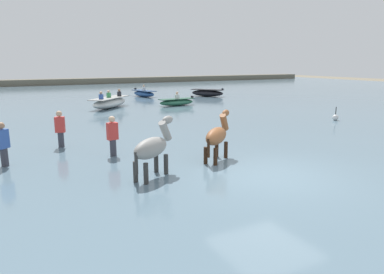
{
  "coord_description": "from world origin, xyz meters",
  "views": [
    {
      "loc": [
        -5.89,
        -6.94,
        3.27
      ],
      "look_at": [
        -0.64,
        3.05,
        0.86
      ],
      "focal_mm": 32.91,
      "sensor_mm": 36.0,
      "label": 1
    }
  ],
  "objects_px": {
    "person_spectator_far": "(60,133)",
    "channel_buoy": "(335,117)",
    "horse_flank_grey": "(152,149)",
    "person_wading_mid": "(3,149)",
    "boat_distant_east": "(177,102)",
    "person_wading_close": "(113,140)",
    "boat_mid_channel": "(110,102)",
    "horse_lead_chestnut": "(217,137)",
    "boat_far_offshore": "(144,93)",
    "boat_near_starboard": "(207,93)"
  },
  "relations": [
    {
      "from": "horse_lead_chestnut",
      "to": "boat_far_offshore",
      "type": "bearing_deg",
      "value": 76.01
    },
    {
      "from": "horse_lead_chestnut",
      "to": "person_wading_mid",
      "type": "distance_m",
      "value": 6.13
    },
    {
      "from": "horse_lead_chestnut",
      "to": "boat_distant_east",
      "type": "distance_m",
      "value": 13.77
    },
    {
      "from": "boat_mid_channel",
      "to": "person_wading_mid",
      "type": "distance_m",
      "value": 13.09
    },
    {
      "from": "boat_distant_east",
      "to": "person_wading_mid",
      "type": "distance_m",
      "value": 14.9
    },
    {
      "from": "horse_flank_grey",
      "to": "boat_far_offshore",
      "type": "height_order",
      "value": "horse_flank_grey"
    },
    {
      "from": "boat_far_offshore",
      "to": "person_wading_mid",
      "type": "xyz_separation_m",
      "value": [
        -10.63,
        -17.58,
        0.24
      ]
    },
    {
      "from": "horse_lead_chestnut",
      "to": "horse_flank_grey",
      "type": "distance_m",
      "value": 2.37
    },
    {
      "from": "person_wading_close",
      "to": "boat_mid_channel",
      "type": "bearing_deg",
      "value": 75.59
    },
    {
      "from": "boat_near_starboard",
      "to": "channel_buoy",
      "type": "height_order",
      "value": "boat_near_starboard"
    },
    {
      "from": "boat_far_offshore",
      "to": "boat_near_starboard",
      "type": "bearing_deg",
      "value": -24.69
    },
    {
      "from": "boat_mid_channel",
      "to": "boat_far_offshore",
      "type": "distance_m",
      "value": 7.52
    },
    {
      "from": "horse_flank_grey",
      "to": "person_wading_close",
      "type": "distance_m",
      "value": 2.59
    },
    {
      "from": "boat_mid_channel",
      "to": "person_spectator_far",
      "type": "bearing_deg",
      "value": -113.73
    },
    {
      "from": "boat_mid_channel",
      "to": "person_wading_close",
      "type": "bearing_deg",
      "value": -104.41
    },
    {
      "from": "boat_far_offshore",
      "to": "boat_distant_east",
      "type": "xyz_separation_m",
      "value": [
        -0.18,
        -6.96,
        -0.03
      ]
    },
    {
      "from": "boat_near_starboard",
      "to": "boat_far_offshore",
      "type": "xyz_separation_m",
      "value": [
        -4.96,
        2.28,
        -0.02
      ]
    },
    {
      "from": "horse_lead_chestnut",
      "to": "boat_distant_east",
      "type": "xyz_separation_m",
      "value": [
        4.77,
        12.91,
        -0.47
      ]
    },
    {
      "from": "boat_near_starboard",
      "to": "boat_distant_east",
      "type": "relative_size",
      "value": 1.1
    },
    {
      "from": "person_wading_close",
      "to": "person_wading_mid",
      "type": "xyz_separation_m",
      "value": [
        -3.05,
        0.32,
        0.0
      ]
    },
    {
      "from": "boat_near_starboard",
      "to": "channel_buoy",
      "type": "xyz_separation_m",
      "value": [
        -0.64,
        -14.06,
        -0.14
      ]
    },
    {
      "from": "horse_lead_chestnut",
      "to": "boat_mid_channel",
      "type": "xyz_separation_m",
      "value": [
        0.42,
        13.86,
        -0.38
      ]
    },
    {
      "from": "person_spectator_far",
      "to": "boat_far_offshore",
      "type": "bearing_deg",
      "value": 60.82
    },
    {
      "from": "boat_far_offshore",
      "to": "person_wading_mid",
      "type": "height_order",
      "value": "person_wading_mid"
    },
    {
      "from": "horse_flank_grey",
      "to": "boat_distant_east",
      "type": "height_order",
      "value": "horse_flank_grey"
    },
    {
      "from": "person_spectator_far",
      "to": "channel_buoy",
      "type": "relative_size",
      "value": 2.39
    },
    {
      "from": "horse_flank_grey",
      "to": "person_wading_mid",
      "type": "bearing_deg",
      "value": 139.64
    },
    {
      "from": "boat_mid_channel",
      "to": "person_spectator_far",
      "type": "xyz_separation_m",
      "value": [
        -4.35,
        -9.89,
        0.17
      ]
    },
    {
      "from": "boat_distant_east",
      "to": "person_wading_mid",
      "type": "height_order",
      "value": "person_wading_mid"
    },
    {
      "from": "boat_mid_channel",
      "to": "boat_distant_east",
      "type": "height_order",
      "value": "boat_mid_channel"
    },
    {
      "from": "person_spectator_far",
      "to": "boat_distant_east",
      "type": "bearing_deg",
      "value": 45.78
    },
    {
      "from": "person_spectator_far",
      "to": "channel_buoy",
      "type": "xyz_separation_m",
      "value": [
        13.2,
        -0.44,
        -0.36
      ]
    },
    {
      "from": "horse_lead_chestnut",
      "to": "horse_flank_grey",
      "type": "height_order",
      "value": "horse_flank_grey"
    },
    {
      "from": "boat_mid_channel",
      "to": "person_wading_mid",
      "type": "height_order",
      "value": "person_wading_mid"
    },
    {
      "from": "boat_distant_east",
      "to": "person_wading_close",
      "type": "xyz_separation_m",
      "value": [
        -7.4,
        -10.93,
        0.27
      ]
    },
    {
      "from": "boat_near_starboard",
      "to": "person_spectator_far",
      "type": "xyz_separation_m",
      "value": [
        -13.83,
        -13.61,
        0.22
      ]
    },
    {
      "from": "boat_mid_channel",
      "to": "person_spectator_far",
      "type": "height_order",
      "value": "person_spectator_far"
    },
    {
      "from": "horse_lead_chestnut",
      "to": "person_wading_close",
      "type": "height_order",
      "value": "horse_lead_chestnut"
    },
    {
      "from": "horse_lead_chestnut",
      "to": "person_spectator_far",
      "type": "distance_m",
      "value": 5.59
    },
    {
      "from": "boat_near_starboard",
      "to": "boat_distant_east",
      "type": "xyz_separation_m",
      "value": [
        -5.14,
        -4.68,
        -0.05
      ]
    },
    {
      "from": "boat_far_offshore",
      "to": "person_spectator_far",
      "type": "bearing_deg",
      "value": -119.18
    },
    {
      "from": "person_wading_close",
      "to": "channel_buoy",
      "type": "distance_m",
      "value": 12.01
    },
    {
      "from": "person_wading_close",
      "to": "boat_near_starboard",
      "type": "bearing_deg",
      "value": 51.23
    },
    {
      "from": "boat_near_starboard",
      "to": "boat_far_offshore",
      "type": "bearing_deg",
      "value": 155.31
    },
    {
      "from": "person_wading_mid",
      "to": "person_spectator_far",
      "type": "relative_size",
      "value": 1.0
    },
    {
      "from": "horse_flank_grey",
      "to": "boat_near_starboard",
      "type": "distance_m",
      "value": 21.89
    },
    {
      "from": "horse_flank_grey",
      "to": "boat_mid_channel",
      "type": "xyz_separation_m",
      "value": [
        2.72,
        14.45,
        -0.4
      ]
    },
    {
      "from": "boat_far_offshore",
      "to": "person_wading_close",
      "type": "bearing_deg",
      "value": -112.96
    },
    {
      "from": "boat_far_offshore",
      "to": "horse_lead_chestnut",
      "type": "bearing_deg",
      "value": -103.99
    },
    {
      "from": "horse_lead_chestnut",
      "to": "boat_far_offshore",
      "type": "distance_m",
      "value": 20.48
    }
  ]
}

